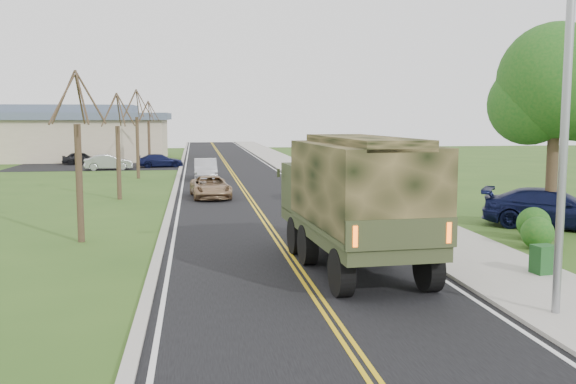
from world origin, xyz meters
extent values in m
plane|color=#2E4D19|center=(0.00, 0.00, 0.00)|extent=(160.00, 160.00, 0.00)
cube|color=black|center=(0.00, 40.00, 0.01)|extent=(8.00, 120.00, 0.01)
cube|color=#9E998E|center=(4.15, 40.00, 0.06)|extent=(0.30, 120.00, 0.12)
cube|color=#9E998E|center=(5.90, 40.00, 0.05)|extent=(3.20, 120.00, 0.10)
cube|color=#9E998E|center=(-4.15, 40.00, 0.05)|extent=(0.30, 120.00, 0.10)
cylinder|color=gray|center=(5.00, -0.50, 4.00)|extent=(0.18, 0.18, 8.00)
cylinder|color=#38281C|center=(11.00, 10.00, 2.52)|extent=(0.44, 0.44, 5.04)
sphere|color=#174F16|center=(11.00, 10.00, 5.85)|extent=(4.50, 4.50, 4.50)
sphere|color=#174F16|center=(10.20, 10.50, 4.95)|extent=(3.24, 3.24, 3.24)
cylinder|color=#38281C|center=(-7.00, 10.00, 2.10)|extent=(0.24, 0.24, 4.20)
cylinder|color=#38281C|center=(-6.52, 10.13, 5.13)|extent=(1.01, 0.33, 1.90)
cylinder|color=#38281C|center=(-6.97, 10.62, 5.05)|extent=(0.13, 1.29, 1.74)
cylinder|color=#38281C|center=(-7.46, 10.18, 5.13)|extent=(0.98, 0.43, 1.90)
cylinder|color=#38281C|center=(-7.39, 9.52, 5.05)|extent=(0.79, 1.05, 1.77)
cylinder|color=#38281C|center=(-6.73, 9.59, 5.13)|extent=(0.58, 0.90, 1.90)
cylinder|color=#38281C|center=(-7.00, 22.00, 1.98)|extent=(0.24, 0.24, 3.96)
cylinder|color=#38281C|center=(-6.55, 22.12, 4.83)|extent=(0.96, 0.32, 1.79)
cylinder|color=#38281C|center=(-6.97, 22.58, 4.76)|extent=(0.12, 1.22, 1.65)
cylinder|color=#38281C|center=(-7.43, 22.17, 4.83)|extent=(0.93, 0.41, 1.79)
cylinder|color=#38281C|center=(-7.37, 21.55, 4.76)|extent=(0.75, 0.99, 1.67)
cylinder|color=#38281C|center=(-6.75, 21.61, 4.83)|extent=(0.55, 0.85, 1.80)
cylinder|color=#38281C|center=(-7.00, 34.00, 2.22)|extent=(0.24, 0.24, 4.44)
cylinder|color=#38281C|center=(-6.50, 34.13, 5.42)|extent=(1.07, 0.35, 2.00)
cylinder|color=#38281C|center=(-6.97, 34.65, 5.34)|extent=(0.13, 1.36, 1.84)
cylinder|color=#38281C|center=(-7.49, 34.19, 5.42)|extent=(1.03, 0.46, 2.00)
cylinder|color=#38281C|center=(-7.41, 33.49, 5.34)|extent=(0.83, 1.10, 1.87)
cylinder|color=#38281C|center=(-6.72, 33.56, 5.42)|extent=(0.61, 0.95, 2.01)
cylinder|color=#38281C|center=(-7.00, 46.00, 2.04)|extent=(0.24, 0.24, 4.08)
cylinder|color=#38281C|center=(-6.54, 46.12, 4.98)|extent=(0.99, 0.33, 1.84)
cylinder|color=#38281C|center=(-6.97, 46.60, 4.91)|extent=(0.13, 1.25, 1.69)
cylinder|color=#38281C|center=(-7.45, 46.17, 4.98)|extent=(0.95, 0.42, 1.85)
cylinder|color=#38281C|center=(-7.38, 45.53, 4.91)|extent=(0.77, 1.02, 1.72)
cylinder|color=#38281C|center=(-6.74, 45.60, 4.98)|extent=(0.57, 0.88, 1.85)
cube|color=tan|center=(-16.00, 56.00, 2.10)|extent=(20.00, 12.00, 4.20)
cube|color=#475466|center=(-16.00, 56.00, 4.50)|extent=(21.00, 13.00, 0.70)
cube|color=#475466|center=(-16.00, 56.00, 5.20)|extent=(14.00, 8.00, 0.90)
cube|color=black|center=(-10.00, 46.00, 0.01)|extent=(18.00, 10.00, 0.02)
cylinder|color=black|center=(0.62, 1.79, 0.61)|extent=(0.46, 1.24, 1.22)
cylinder|color=black|center=(2.94, 1.93, 0.61)|extent=(0.46, 1.24, 1.22)
cylinder|color=black|center=(0.40, 5.32, 0.61)|extent=(0.46, 1.24, 1.22)
cylinder|color=black|center=(2.72, 5.47, 0.61)|extent=(0.46, 1.24, 1.22)
cylinder|color=black|center=(0.30, 6.87, 0.61)|extent=(0.46, 1.24, 1.22)
cylinder|color=black|center=(2.62, 7.02, 0.61)|extent=(0.46, 1.24, 1.22)
cube|color=#343C21|center=(1.60, 4.73, 1.16)|extent=(3.14, 7.91, 0.39)
cube|color=#343C21|center=(1.42, 7.55, 2.10)|extent=(2.79, 2.27, 1.55)
cube|color=black|center=(1.36, 8.55, 2.33)|extent=(2.44, 0.24, 0.78)
cube|color=#343C21|center=(1.66, 3.79, 1.44)|extent=(3.13, 6.03, 0.17)
cube|color=black|center=(1.66, 3.79, 2.60)|extent=(3.13, 6.03, 2.22)
cube|color=black|center=(1.66, 3.79, 3.77)|extent=(2.14, 5.97, 0.28)
cube|color=#343C21|center=(1.84, 0.86, 1.72)|extent=(2.77, 0.31, 0.72)
cube|color=#FF590C|center=(0.69, 0.73, 1.72)|extent=(0.11, 0.05, 0.50)
cube|color=#FF590C|center=(3.01, 0.87, 1.72)|extent=(0.11, 0.05, 0.50)
imported|color=#997856|center=(-2.10, 21.87, 0.61)|extent=(2.34, 4.51, 1.21)
imported|color=silver|center=(-2.18, 32.44, 0.74)|extent=(1.59, 4.52, 1.49)
imported|color=black|center=(11.29, 10.28, 0.79)|extent=(5.79, 4.76, 1.58)
cube|color=#1A481C|center=(6.67, 2.92, 0.50)|extent=(0.68, 0.59, 0.80)
imported|color=black|center=(-13.40, 48.62, 0.60)|extent=(3.68, 1.86, 1.20)
imported|color=#9D9DA1|center=(-10.12, 42.00, 0.65)|extent=(4.10, 1.87, 1.30)
imported|color=#0E1133|center=(-5.97, 44.32, 0.59)|extent=(4.26, 2.31, 1.17)
camera|label=1|loc=(-2.94, -13.41, 4.45)|focal=40.00mm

